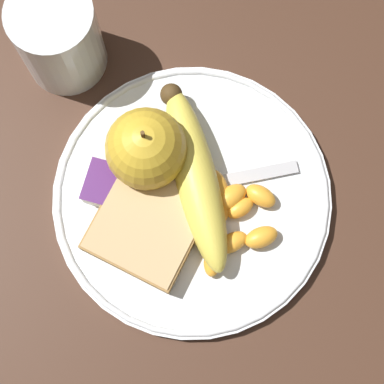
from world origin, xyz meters
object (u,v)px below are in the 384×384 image
at_px(fork, 193,187).
at_px(jam_packet, 105,185).
at_px(plate, 192,198).
at_px(bread_slice, 148,224).
at_px(juice_glass, 59,39).
at_px(banana, 191,174).
at_px(apple, 146,149).

bearing_deg(fork, jam_packet, -11.82).
height_order(plate, bread_slice, bread_slice).
height_order(bread_slice, jam_packet, same).
height_order(juice_glass, banana, juice_glass).
height_order(juice_glass, jam_packet, juice_glass).
xyz_separation_m(juice_glass, bread_slice, (0.14, 0.13, -0.02)).
height_order(bread_slice, fork, bread_slice).
distance_m(plate, bread_slice, 0.05).
bearing_deg(jam_packet, juice_glass, -146.38).
xyz_separation_m(juice_glass, fork, (0.10, 0.16, -0.03)).
bearing_deg(fork, plate, 73.72).
bearing_deg(plate, fork, -169.02).
relative_size(banana, bread_slice, 1.57).
bearing_deg(apple, jam_packet, -40.43).
bearing_deg(apple, juice_glass, -126.81).
bearing_deg(plate, jam_packet, -80.62).
xyz_separation_m(bread_slice, fork, (-0.05, 0.03, -0.01)).
relative_size(banana, fork, 1.09).
xyz_separation_m(apple, banana, (0.01, 0.04, -0.02)).
bearing_deg(juice_glass, bread_slice, 41.75).
distance_m(plate, jam_packet, 0.08).
height_order(banana, jam_packet, banana).
relative_size(apple, fork, 0.52).
xyz_separation_m(plate, juice_glass, (-0.11, -0.16, 0.04)).
distance_m(bread_slice, jam_packet, 0.05).
bearing_deg(juice_glass, plate, 56.39).
bearing_deg(bread_slice, apple, -163.62).
relative_size(fork, jam_packet, 3.90).
relative_size(bread_slice, jam_packet, 2.70).
distance_m(banana, bread_slice, 0.06).
xyz_separation_m(banana, jam_packet, (0.03, -0.07, -0.01)).
distance_m(plate, banana, 0.03).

